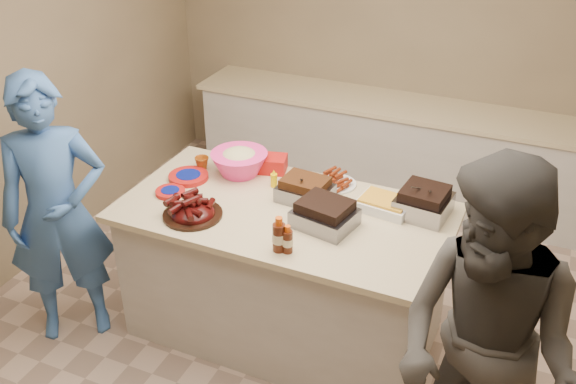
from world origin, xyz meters
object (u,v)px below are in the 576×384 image
at_px(rib_platter, 193,216).
at_px(roasting_pan, 422,214).
at_px(coleslaw_bowl, 240,174).
at_px(guest_blue, 81,325).
at_px(mustard_bottle, 274,186).
at_px(plastic_cup, 202,169).
at_px(island, 285,329).
at_px(bbq_bottle_b, 279,250).
at_px(bbq_bottle_a, 288,252).

relative_size(rib_platter, roasting_pan, 1.20).
distance_m(coleslaw_bowl, guest_blue, 1.52).
distance_m(mustard_bottle, plastic_cup, 0.55).
height_order(rib_platter, mustard_bottle, rib_platter).
bearing_deg(island, bbq_bottle_b, -69.83).
height_order(bbq_bottle_b, plastic_cup, bbq_bottle_b).
xyz_separation_m(island, coleslaw_bowl, (-0.47, 0.31, 0.95)).
bearing_deg(island, rib_platter, -149.00).
bearing_deg(bbq_bottle_a, plastic_cup, 144.45).
distance_m(island, bbq_bottle_b, 1.04).
distance_m(coleslaw_bowl, mustard_bottle, 0.29).
bearing_deg(bbq_bottle_a, mustard_bottle, 120.56).
height_order(coleslaw_bowl, guest_blue, coleslaw_bowl).
xyz_separation_m(coleslaw_bowl, mustard_bottle, (0.28, -0.07, 0.00)).
xyz_separation_m(bbq_bottle_a, bbq_bottle_b, (-0.05, -0.00, 0.00)).
height_order(roasting_pan, bbq_bottle_a, bbq_bottle_a).
distance_m(bbq_bottle_a, bbq_bottle_b, 0.05).
height_order(coleslaw_bowl, plastic_cup, coleslaw_bowl).
bearing_deg(rib_platter, bbq_bottle_a, -9.59).
bearing_deg(coleslaw_bowl, bbq_bottle_b, -49.25).
height_order(rib_platter, plastic_cup, rib_platter).
distance_m(island, guest_blue, 1.41).
height_order(bbq_bottle_b, guest_blue, bbq_bottle_b).
relative_size(island, mustard_bottle, 16.76).
height_order(island, roasting_pan, roasting_pan).
relative_size(bbq_bottle_a, guest_blue, 0.09).
bearing_deg(rib_platter, coleslaw_bowl, 88.92).
xyz_separation_m(coleslaw_bowl, bbq_bottle_b, (0.61, -0.71, 0.00)).
bearing_deg(island, guest_blue, -157.67).
distance_m(roasting_pan, guest_blue, 2.43).
xyz_separation_m(bbq_bottle_b, guest_blue, (-1.45, -0.13, -0.95)).
xyz_separation_m(island, mustard_bottle, (-0.18, 0.24, 0.95)).
bearing_deg(guest_blue, bbq_bottle_b, -33.62).
relative_size(coleslaw_bowl, guest_blue, 0.21).
distance_m(bbq_bottle_b, mustard_bottle, 0.72).
xyz_separation_m(roasting_pan, guest_blue, (-2.08, -0.82, -0.95)).
distance_m(roasting_pan, bbq_bottle_a, 0.90).
relative_size(bbq_bottle_a, plastic_cup, 1.76).
distance_m(bbq_bottle_a, guest_blue, 1.78).
distance_m(rib_platter, roasting_pan, 1.38).
relative_size(island, coleslaw_bowl, 5.29).
relative_size(rib_platter, mustard_bottle, 3.00).
relative_size(rib_platter, bbq_bottle_b, 1.71).
height_order(roasting_pan, mustard_bottle, same).
bearing_deg(bbq_bottle_a, bbq_bottle_b, -175.01).
bearing_deg(coleslaw_bowl, bbq_bottle_a, -46.85).
xyz_separation_m(roasting_pan, bbq_bottle_b, (-0.63, -0.69, 0.00)).
height_order(bbq_bottle_a, guest_blue, bbq_bottle_a).
relative_size(coleslaw_bowl, mustard_bottle, 3.17).
relative_size(coleslaw_bowl, plastic_cup, 3.96).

